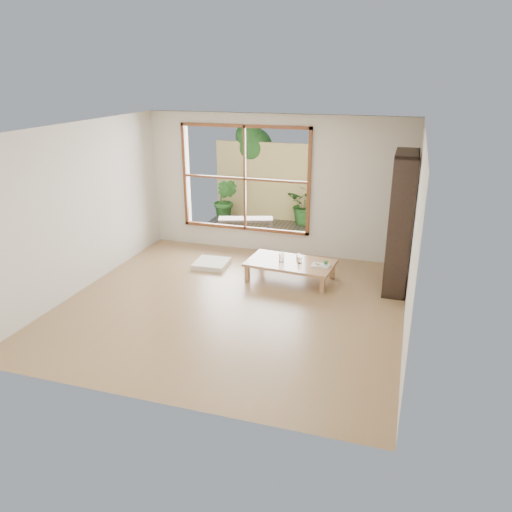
% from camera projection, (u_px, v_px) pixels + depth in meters
% --- Properties ---
extents(ground, '(5.00, 5.00, 0.00)m').
position_uv_depth(ground, '(233.00, 304.00, 7.55)').
color(ground, '#937249').
rests_on(ground, ground).
extents(low_table, '(1.50, 0.93, 0.31)m').
position_uv_depth(low_table, '(290.00, 264.00, 8.35)').
color(low_table, '#B07C55').
rests_on(low_table, ground).
extents(floor_cushion, '(0.60, 0.60, 0.08)m').
position_uv_depth(floor_cushion, '(211.00, 263.00, 9.01)').
color(floor_cushion, white).
rests_on(floor_cushion, ground).
extents(bookshelf, '(0.35, 0.98, 2.19)m').
position_uv_depth(bookshelf, '(401.00, 223.00, 7.75)').
color(bookshelf, '#30211A').
rests_on(bookshelf, ground).
extents(glass_tall, '(0.09, 0.09, 0.16)m').
position_uv_depth(glass_tall, '(281.00, 257.00, 8.31)').
color(glass_tall, silver).
rests_on(glass_tall, low_table).
extents(glass_mid, '(0.07, 0.07, 0.11)m').
position_uv_depth(glass_mid, '(300.00, 260.00, 8.26)').
color(glass_mid, silver).
rests_on(glass_mid, low_table).
extents(glass_short, '(0.06, 0.06, 0.08)m').
position_uv_depth(glass_short, '(298.00, 256.00, 8.47)').
color(glass_short, silver).
rests_on(glass_short, low_table).
extents(glass_small, '(0.06, 0.06, 0.07)m').
position_uv_depth(glass_small, '(281.00, 256.00, 8.49)').
color(glass_small, silver).
rests_on(glass_small, low_table).
extents(food_tray, '(0.29, 0.21, 0.09)m').
position_uv_depth(food_tray, '(322.00, 265.00, 8.16)').
color(food_tray, white).
rests_on(food_tray, low_table).
extents(deck, '(2.80, 2.00, 0.05)m').
position_uv_depth(deck, '(262.00, 232.00, 10.91)').
color(deck, '#3D332C').
rests_on(deck, ground).
extents(garden_bench, '(1.19, 0.66, 0.36)m').
position_uv_depth(garden_bench, '(246.00, 221.00, 10.55)').
color(garden_bench, '#30211A').
rests_on(garden_bench, deck).
extents(bamboo_fence, '(2.80, 0.06, 1.80)m').
position_uv_depth(bamboo_fence, '(274.00, 182.00, 11.49)').
color(bamboo_fence, tan).
rests_on(bamboo_fence, ground).
extents(shrub_right, '(0.98, 0.90, 0.92)m').
position_uv_depth(shrub_right, '(307.00, 204.00, 11.24)').
color(shrub_right, '#2A5B21').
rests_on(shrub_right, deck).
extents(shrub_left, '(0.58, 0.48, 1.01)m').
position_uv_depth(shrub_left, '(225.00, 200.00, 11.41)').
color(shrub_left, '#2A5B21').
rests_on(shrub_left, deck).
extents(garden_tree, '(1.04, 0.85, 2.22)m').
position_uv_depth(garden_tree, '(250.00, 147.00, 11.69)').
color(garden_tree, '#4C3D2D').
rests_on(garden_tree, ground).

